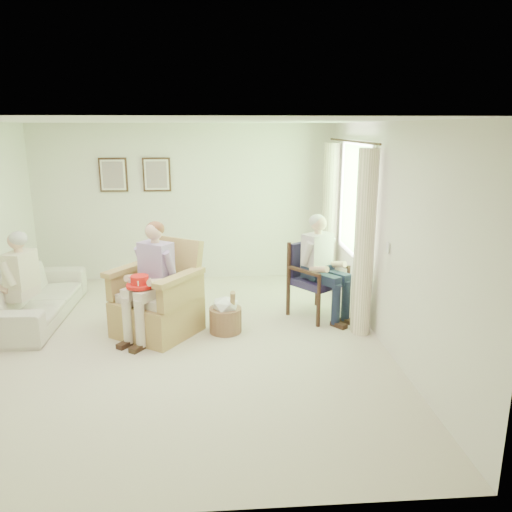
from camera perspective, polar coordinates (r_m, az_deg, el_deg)
name	(u,v)px	position (r m, az deg, el deg)	size (l,w,h in m)	color
floor	(175,344)	(6.19, -9.24, -9.87)	(5.50, 5.50, 0.00)	beige
back_wall	(186,203)	(8.48, -8.05, 6.01)	(5.00, 0.04, 2.60)	silver
front_wall	(129,337)	(3.17, -14.35, -8.93)	(5.00, 0.04, 2.60)	silver
right_wall	(384,235)	(6.07, 14.46, 2.30)	(0.04, 5.50, 2.60)	silver
ceiling	(165,121)	(5.64, -10.34, 14.94)	(5.00, 5.50, 0.02)	white
window	(356,197)	(7.14, 11.30, 6.59)	(0.13, 2.50, 1.63)	#2D6B23
curtain_left	(364,244)	(6.25, 12.27, 1.38)	(0.34, 0.34, 2.30)	#FFE8C7
curtain_right	(330,216)	(8.11, 8.42, 4.54)	(0.34, 0.34, 2.30)	#FFE8C7
framed_print_left	(113,175)	(8.54, -16.00, 8.90)	(0.45, 0.05, 0.55)	#382114
framed_print_right	(157,175)	(8.42, -11.28, 9.11)	(0.45, 0.05, 0.55)	#382114
wicker_armchair	(157,304)	(6.43, -11.23, -5.45)	(0.92, 0.91, 1.17)	tan
wood_armchair	(317,275)	(6.94, 7.00, -2.21)	(0.65, 0.61, 1.00)	black
sofa	(35,297)	(7.40, -23.96, -4.28)	(0.83, 2.13, 0.62)	silver
person_wicker	(154,272)	(6.14, -11.61, -1.82)	(0.40, 0.62, 1.41)	beige
person_dark	(320,260)	(6.71, 7.34, -0.44)	(0.40, 0.62, 1.38)	#1A223A
person_sofa	(17,278)	(6.85, -25.62, -2.24)	(0.42, 0.62, 1.28)	beige
red_hat	(140,283)	(6.03, -13.14, -2.98)	(0.32, 0.32, 0.14)	red
hatbox	(226,314)	(6.38, -3.50, -6.67)	(0.53, 0.53, 0.60)	tan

